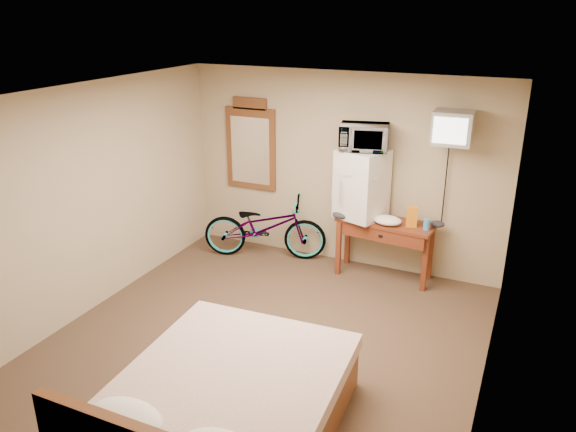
# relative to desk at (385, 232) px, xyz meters

# --- Properties ---
(room) EXTENTS (4.60, 4.64, 2.50)m
(room) POSITION_rel_desk_xyz_m (-0.69, -2.00, 0.64)
(room) COLOR #3D2B1E
(room) RESTS_ON ground
(desk) EXTENTS (1.22, 0.56, 0.75)m
(desk) POSITION_rel_desk_xyz_m (0.00, 0.00, 0.00)
(desk) COLOR #632B16
(desk) RESTS_ON floor
(mini_fridge) EXTENTS (0.65, 0.64, 0.86)m
(mini_fridge) POSITION_rel_desk_xyz_m (-0.33, 0.04, 0.57)
(mini_fridge) COLOR silver
(mini_fridge) RESTS_ON desk
(microwave) EXTENTS (0.64, 0.50, 0.32)m
(microwave) POSITION_rel_desk_xyz_m (-0.33, 0.04, 1.15)
(microwave) COLOR silver
(microwave) RESTS_ON mini_fridge
(snack_bag) EXTENTS (0.14, 0.10, 0.25)m
(snack_bag) POSITION_rel_desk_xyz_m (0.32, -0.03, 0.26)
(snack_bag) COLOR orange
(snack_bag) RESTS_ON desk
(blue_cup) EXTENTS (0.08, 0.08, 0.13)m
(blue_cup) POSITION_rel_desk_xyz_m (0.51, -0.05, 0.20)
(blue_cup) COLOR #3C82CD
(blue_cup) RESTS_ON desk
(cloth_cream) EXTENTS (0.34, 0.26, 0.10)m
(cloth_cream) POSITION_rel_desk_xyz_m (0.05, -0.07, 0.19)
(cloth_cream) COLOR white
(cloth_cream) RESTS_ON desk
(cloth_dark_a) EXTENTS (0.25, 0.19, 0.10)m
(cloth_dark_a) POSITION_rel_desk_xyz_m (-0.52, -0.10, 0.18)
(cloth_dark_a) COLOR black
(cloth_dark_a) RESTS_ON desk
(cloth_dark_b) EXTENTS (0.17, 0.14, 0.08)m
(cloth_dark_b) POSITION_rel_desk_xyz_m (0.61, 0.09, 0.18)
(cloth_dark_b) COLOR black
(cloth_dark_b) RESTS_ON desk
(crt_television) EXTENTS (0.44, 0.56, 0.37)m
(crt_television) POSITION_rel_desk_xyz_m (0.68, 0.02, 1.35)
(crt_television) COLOR black
(crt_television) RESTS_ON room
(wall_mirror) EXTENTS (0.74, 0.04, 1.25)m
(wall_mirror) POSITION_rel_desk_xyz_m (-1.99, 0.27, 0.84)
(wall_mirror) COLOR brown
(wall_mirror) RESTS_ON room
(bicycle) EXTENTS (1.76, 1.06, 0.87)m
(bicycle) POSITION_rel_desk_xyz_m (-1.63, -0.05, -0.18)
(bicycle) COLOR black
(bicycle) RESTS_ON floor
(bed) EXTENTS (1.76, 2.26, 0.90)m
(bed) POSITION_rel_desk_xyz_m (-0.36, -3.37, -0.32)
(bed) COLOR brown
(bed) RESTS_ON floor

